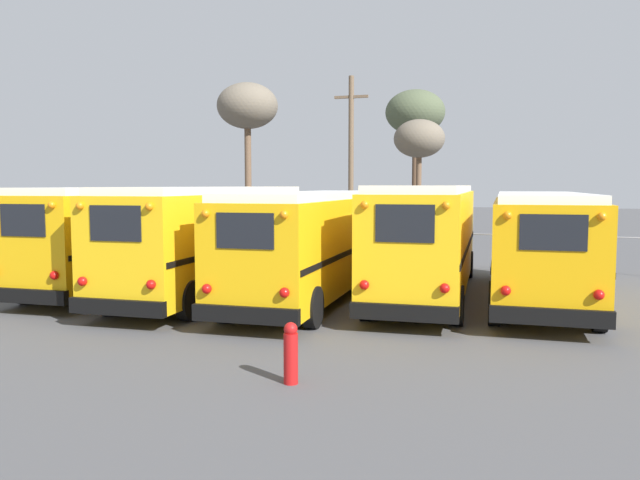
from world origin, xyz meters
TOP-DOWN VIEW (x-y plane):
  - ground_plane at (0.00, 0.00)m, footprint 160.00×160.00m
  - school_bus_0 at (-6.26, 0.02)m, footprint 2.78×10.58m
  - school_bus_1 at (-3.13, -0.52)m, footprint 2.76×10.73m
  - school_bus_2 at (0.00, -0.41)m, footprint 2.72×10.67m
  - school_bus_3 at (3.13, 0.91)m, footprint 2.77×10.75m
  - school_bus_4 at (6.27, 0.65)m, footprint 2.69×9.58m
  - utility_pole at (-2.66, 14.16)m, footprint 1.80×0.28m
  - bare_tree_0 at (0.64, 15.92)m, footprint 2.72×2.72m
  - bare_tree_1 at (-0.51, 21.87)m, footprint 3.73×3.73m
  - bare_tree_2 at (-8.82, 14.82)m, footprint 3.41×3.41m
  - fence_line at (0.00, 7.06)m, footprint 20.59×0.06m
  - fire_hydrant at (2.10, -8.22)m, footprint 0.24×0.24m

SIDE VIEW (x-z plane):
  - ground_plane at x=0.00m, z-range 0.00..0.00m
  - fire_hydrant at x=2.10m, z-range 0.00..1.04m
  - fence_line at x=0.00m, z-range 0.28..1.70m
  - school_bus_4 at x=6.27m, z-range 0.15..3.22m
  - school_bus_2 at x=0.00m, z-range 0.14..3.23m
  - school_bus_0 at x=-6.26m, z-range 0.14..3.36m
  - school_bus_1 at x=-3.13m, z-range 0.14..3.38m
  - school_bus_3 at x=3.13m, z-range 0.13..3.41m
  - utility_pole at x=-2.66m, z-range 0.17..9.11m
  - bare_tree_0 at x=0.64m, z-range 2.29..9.08m
  - bare_tree_2 at x=-8.82m, z-range 3.09..12.09m
  - bare_tree_1 at x=-0.51m, z-range 3.17..12.43m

